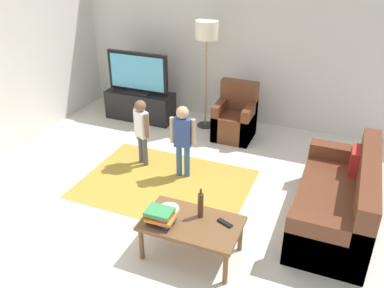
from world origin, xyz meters
name	(u,v)px	position (x,y,z in m)	size (l,w,h in m)	color
ground	(173,213)	(0.00, 0.00, 0.00)	(7.80, 7.80, 0.00)	beige
wall_back	(247,43)	(0.00, 3.00, 1.35)	(6.00, 0.12, 2.70)	silver
area_rug	(165,184)	(-0.37, 0.54, 0.00)	(2.20, 1.60, 0.01)	#B28C33
tv_stand	(140,106)	(-1.68, 2.30, 0.24)	(1.20, 0.44, 0.50)	black
tv	(138,73)	(-1.68, 2.28, 0.85)	(1.10, 0.28, 0.71)	black
couch	(341,203)	(1.84, 0.55, 0.29)	(0.80, 1.80, 0.86)	brown
armchair	(235,120)	(0.08, 2.26, 0.30)	(0.60, 0.60, 0.90)	brown
floor_lamp	(207,36)	(-0.51, 2.45, 1.54)	(0.36, 0.36, 1.78)	#262626
child_near_tv	(142,127)	(-0.88, 0.91, 0.59)	(0.30, 0.20, 0.98)	#4C4C59
child_center	(183,135)	(-0.23, 0.83, 0.62)	(0.34, 0.17, 1.03)	#33598C
coffee_table	(192,226)	(0.47, -0.55, 0.37)	(1.00, 0.60, 0.42)	brown
book_stack	(161,216)	(0.19, -0.68, 0.50)	(0.30, 0.24, 0.16)	black
bottle	(201,205)	(0.52, -0.43, 0.56)	(0.06, 0.06, 0.33)	#4C3319
tv_remote	(225,223)	(0.79, -0.45, 0.43)	(0.17, 0.05, 0.02)	black
plate	(169,209)	(0.17, -0.45, 0.43)	(0.22, 0.22, 0.02)	white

